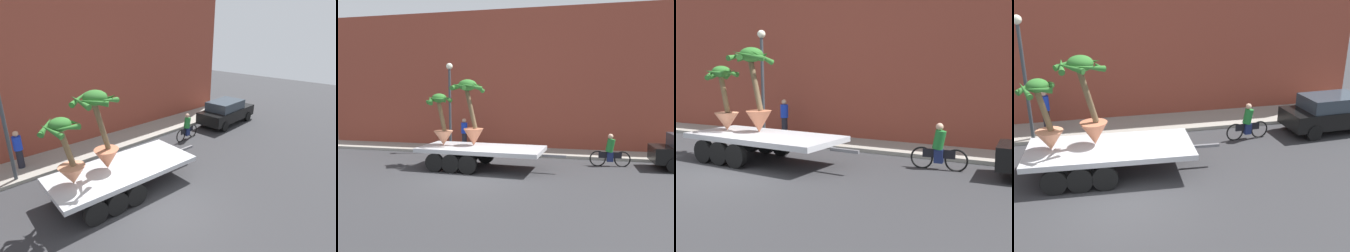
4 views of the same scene
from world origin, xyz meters
The scene contains 9 objects.
ground_plane centered at (0.00, 0.00, 0.00)m, with size 60.00×60.00×0.00m, color #2D2D30.
sidewalk centered at (0.00, 6.10, 0.07)m, with size 24.00×2.20×0.15m, color gray.
building_facade centered at (0.00, 7.80, 4.08)m, with size 24.00×1.20×8.15m, color brown.
flatbed_trailer centered at (-0.45, 1.87, 0.76)m, with size 6.52×2.68×0.98m.
potted_palm_rear centered at (-2.18, 2.01, 2.07)m, with size 1.33×1.29×2.37m.
potted_palm_middle centered at (-0.83, 2.15, 2.52)m, with size 1.66×1.71×3.01m.
cyclist centered at (5.39, 3.70, 0.67)m, with size 1.84×0.37×1.54m.
pedestrian_near_gate centered at (-2.64, 6.22, 1.04)m, with size 0.36×0.36×1.71m.
street_lamp centered at (-3.13, 5.30, 3.23)m, with size 0.36×0.36×4.83m.
Camera 2 is at (4.48, -12.95, 3.52)m, focal length 37.64 mm.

